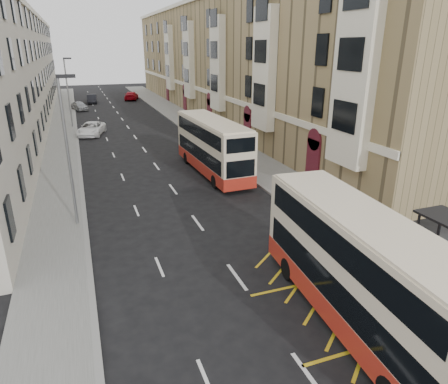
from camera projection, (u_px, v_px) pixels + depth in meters
name	position (u px, v px, depth m)	size (l,w,h in m)	color
ground	(280.00, 336.00, 13.86)	(200.00, 200.00, 0.00)	black
pavement_right	(216.00, 138.00, 42.84)	(4.00, 120.00, 0.15)	#62625E
pavement_left	(62.00, 151.00, 37.83)	(3.00, 120.00, 0.15)	#62625E
kerb_right	(198.00, 140.00, 42.20)	(0.25, 120.00, 0.15)	gray
kerb_left	(78.00, 149.00, 38.32)	(0.25, 120.00, 0.15)	gray
road_markings	(123.00, 120.00, 53.49)	(10.00, 110.00, 0.01)	silver
terrace_right	(226.00, 60.00, 56.03)	(10.75, 79.00, 15.25)	#9C865A
terrace_left	(2.00, 72.00, 47.34)	(9.18, 79.00, 13.25)	beige
guard_railing	(336.00, 223.00, 20.65)	(0.06, 6.56, 1.01)	red
street_lamp_near	(68.00, 144.00, 20.77)	(0.93, 0.18, 8.00)	gray
street_lamp_far	(68.00, 89.00, 47.20)	(0.93, 0.18, 8.00)	gray
double_decker_front	(361.00, 272.00, 13.75)	(3.22, 10.74, 4.22)	beige
double_decker_rear	(212.00, 146.00, 30.76)	(2.80, 10.69, 4.23)	beige
litter_bin	(447.00, 285.00, 15.66)	(0.58, 0.58, 0.96)	black
pedestrian_far	(362.00, 213.00, 21.56)	(0.97, 0.40, 1.66)	black
white_van	(91.00, 129.00, 44.51)	(2.37, 5.14, 1.43)	white
car_silver	(79.00, 106.00, 61.36)	(1.65, 4.11, 1.40)	#93969A
car_dark	(92.00, 99.00, 69.06)	(1.56, 4.48, 1.48)	black
car_red	(131.00, 96.00, 73.26)	(2.10, 5.16, 1.50)	#AB0511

